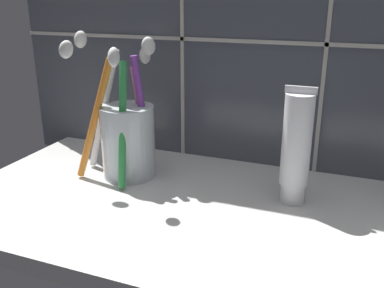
# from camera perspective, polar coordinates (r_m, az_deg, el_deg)

# --- Properties ---
(sink_counter) EXTENTS (0.77, 0.31, 0.02)m
(sink_counter) POSITION_cam_1_polar(r_m,az_deg,el_deg) (0.48, 11.53, -10.89)
(sink_counter) COLOR silver
(sink_counter) RESTS_ON ground
(toothbrush_cup) EXTENTS (0.11, 0.11, 0.19)m
(toothbrush_cup) POSITION_cam_1_polar(r_m,az_deg,el_deg) (0.56, -8.71, 1.21)
(toothbrush_cup) COLOR silver
(toothbrush_cup) RESTS_ON sink_counter
(toothpaste_tube) EXTENTS (0.03, 0.03, 0.14)m
(toothpaste_tube) POSITION_cam_1_polar(r_m,az_deg,el_deg) (0.49, 13.73, -0.42)
(toothpaste_tube) COLOR white
(toothpaste_tube) RESTS_ON sink_counter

